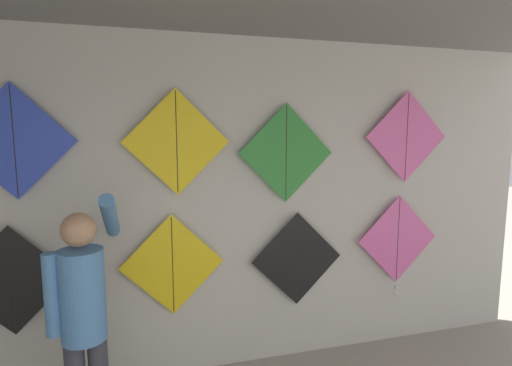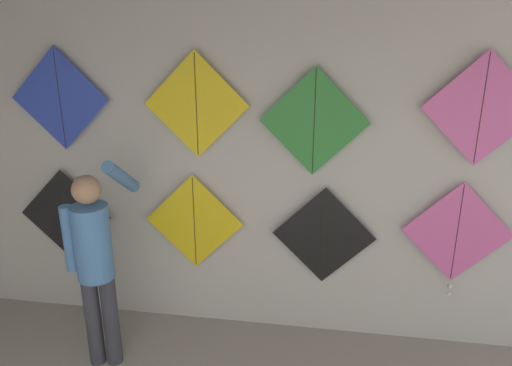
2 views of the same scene
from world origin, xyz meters
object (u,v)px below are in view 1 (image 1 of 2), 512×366
shopkeeper (84,311)px  kite_4 (14,141)px  kite_3 (398,241)px  kite_7 (407,137)px  kite_5 (177,142)px  kite_1 (173,265)px  kite_0 (12,281)px  kite_2 (297,259)px  kite_6 (286,153)px

shopkeeper → kite_4: kite_4 is taller
kite_3 → kite_7: size_ratio=1.17×
kite_5 → kite_7: (2.07, 0.00, 0.03)m
kite_3 → kite_4: kite_4 is taller
kite_1 → kite_7: (2.13, 0.00, 1.01)m
kite_0 → kite_5: bearing=0.0°
kite_2 → kite_6: size_ratio=1.00×
kite_5 → shopkeeper: bearing=-135.8°
kite_1 → kite_7: bearing=0.0°
kite_0 → kite_3: bearing=-0.0°
kite_6 → kite_7: 1.17m
kite_0 → shopkeeper: bearing=-47.5°
kite_1 → kite_2: (1.07, 0.00, -0.05)m
kite_1 → kite_7: kite_7 is taller
kite_1 → kite_6: 1.30m
shopkeeper → kite_2: 1.77m
kite_2 → kite_3: bearing=-0.0°
shopkeeper → kite_3: shopkeeper is taller
kite_1 → kite_2: 1.07m
kite_1 → kite_4: 1.46m
kite_1 → kite_4: bearing=180.0°
kite_2 → kite_4: 2.38m
shopkeeper → kite_5: kite_5 is taller
kite_0 → kite_5: kite_5 is taller
kite_2 → kite_6: (-0.11, 0.00, 0.93)m
kite_0 → kite_7: (3.28, 0.00, 1.03)m
shopkeeper → kite_4: 1.30m
kite_6 → kite_2: bearing=0.0°
shopkeeper → kite_0: 0.84m
kite_7 → kite_1: bearing=180.0°
kite_4 → kite_7: kite_7 is taller
kite_1 → kite_3: kite_3 is taller
kite_5 → kite_0: bearing=180.0°
kite_2 → kite_5: (-1.02, 0.00, 1.03)m
kite_1 → kite_2: bearing=0.0°
kite_2 → kite_6: bearing=180.0°
kite_5 → kite_7: size_ratio=1.00×
kite_5 → kite_1: bearing=180.0°
kite_4 → kite_6: (2.03, 0.00, -0.12)m
shopkeeper → kite_3: bearing=3.1°
shopkeeper → kite_1: size_ratio=2.00×
kite_0 → kite_4: size_ratio=1.00×
shopkeeper → kite_6: size_ratio=2.00×
kite_4 → kite_1: bearing=0.0°
kite_2 → kite_5: bearing=180.0°
kite_2 → kite_4: (-2.14, 0.00, 1.05)m
shopkeeper → kite_0: size_ratio=2.00×
kite_7 → kite_0: bearing=180.0°
kite_2 → shopkeeper: bearing=-159.4°
shopkeeper → kite_5: bearing=34.1°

